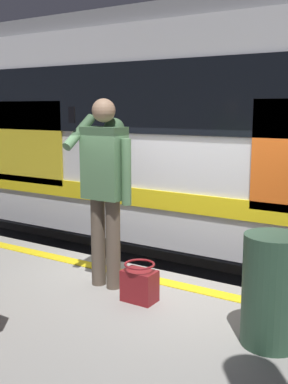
# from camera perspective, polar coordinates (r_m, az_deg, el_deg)

# --- Properties ---
(ground_plane) EXTENTS (24.81, 24.81, 0.00)m
(ground_plane) POSITION_cam_1_polar(r_m,az_deg,el_deg) (5.49, 3.66, -19.87)
(ground_plane) COLOR #3D3D3F
(safety_line) EXTENTS (13.37, 0.16, 0.01)m
(safety_line) POSITION_cam_1_polar(r_m,az_deg,el_deg) (4.81, 2.04, -10.80)
(safety_line) COLOR yellow
(safety_line) RESTS_ON platform
(track_rail_near) EXTENTS (17.74, 0.08, 0.16)m
(track_rail_near) POSITION_cam_1_polar(r_m,az_deg,el_deg) (6.71, 10.24, -13.38)
(track_rail_near) COLOR slate
(track_rail_near) RESTS_ON ground
(track_rail_far) EXTENTS (17.74, 0.08, 0.16)m
(track_rail_far) POSITION_cam_1_polar(r_m,az_deg,el_deg) (7.97, 14.21, -9.66)
(track_rail_far) COLOR slate
(track_rail_far) RESTS_ON ground
(train_carriage) EXTENTS (12.21, 2.81, 3.88)m
(train_carriage) POSITION_cam_1_polar(r_m,az_deg,el_deg) (7.19, 6.15, 8.01)
(train_carriage) COLOR silver
(train_carriage) RESTS_ON ground
(passenger) EXTENTS (0.57, 0.55, 1.81)m
(passenger) POSITION_cam_1_polar(r_m,az_deg,el_deg) (4.44, -4.73, 1.70)
(passenger) COLOR brown
(passenger) RESTS_ON platform
(handbag) EXTENTS (0.30, 0.28, 0.36)m
(handbag) POSITION_cam_1_polar(r_m,az_deg,el_deg) (4.30, -0.54, -11.15)
(handbag) COLOR maroon
(handbag) RESTS_ON platform
(trash_bin) EXTENTS (0.44, 0.44, 0.83)m
(trash_bin) POSITION_cam_1_polar(r_m,az_deg,el_deg) (3.61, 15.33, -11.46)
(trash_bin) COLOR #2D4C38
(trash_bin) RESTS_ON platform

